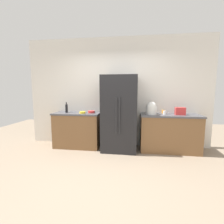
# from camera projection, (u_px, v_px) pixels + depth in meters

# --- Properties ---
(ground_plane) EXTENTS (9.72, 9.72, 0.00)m
(ground_plane) POSITION_uv_depth(u_px,v_px,m) (106.00, 174.00, 2.92)
(ground_plane) COLOR gray
(kitchen_back_panel) EXTENTS (4.86, 0.10, 2.85)m
(kitchen_back_panel) POSITION_uv_depth(u_px,v_px,m) (117.00, 93.00, 4.38)
(kitchen_back_panel) COLOR silver
(kitchen_back_panel) RESTS_ON ground_plane
(counter_left) EXTENTS (1.20, 0.60, 0.91)m
(counter_left) POSITION_uv_depth(u_px,v_px,m) (78.00, 130.00, 4.31)
(counter_left) COLOR brown
(counter_left) RESTS_ON ground_plane
(counter_right) EXTENTS (1.42, 0.60, 0.91)m
(counter_right) POSITION_uv_depth(u_px,v_px,m) (169.00, 133.00, 3.99)
(counter_right) COLOR brown
(counter_right) RESTS_ON ground_plane
(refrigerator) EXTENTS (0.85, 0.72, 1.84)m
(refrigerator) POSITION_uv_depth(u_px,v_px,m) (120.00, 114.00, 4.03)
(refrigerator) COLOR black
(refrigerator) RESTS_ON ground_plane
(toaster) EXTENTS (0.22, 0.14, 0.18)m
(toaster) POSITION_uv_depth(u_px,v_px,m) (180.00, 111.00, 3.86)
(toaster) COLOR red
(toaster) RESTS_ON counter_right
(rice_cooker) EXTENTS (0.27, 0.27, 0.31)m
(rice_cooker) POSITION_uv_depth(u_px,v_px,m) (151.00, 109.00, 3.94)
(rice_cooker) COLOR white
(rice_cooker) RESTS_ON counter_right
(bottle_a) EXTENTS (0.06, 0.06, 0.28)m
(bottle_a) POSITION_uv_depth(u_px,v_px,m) (67.00, 108.00, 4.24)
(bottle_a) COLOR black
(bottle_a) RESTS_ON counter_left
(cup_a) EXTENTS (0.08, 0.08, 0.08)m
(cup_a) POSITION_uv_depth(u_px,v_px,m) (165.00, 113.00, 3.95)
(cup_a) COLOR white
(cup_a) RESTS_ON counter_right
(cup_b) EXTENTS (0.08, 0.08, 0.09)m
(cup_b) POSITION_uv_depth(u_px,v_px,m) (163.00, 112.00, 4.10)
(cup_b) COLOR orange
(cup_b) RESTS_ON counter_right
(bowl_a) EXTENTS (0.15, 0.15, 0.05)m
(bowl_a) POSITION_uv_depth(u_px,v_px,m) (82.00, 112.00, 4.11)
(bowl_a) COLOR yellow
(bowl_a) RESTS_ON counter_left
(bowl_b) EXTENTS (0.17, 0.17, 0.05)m
(bowl_b) POSITION_uv_depth(u_px,v_px,m) (91.00, 112.00, 4.19)
(bowl_b) COLOR red
(bowl_b) RESTS_ON counter_left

